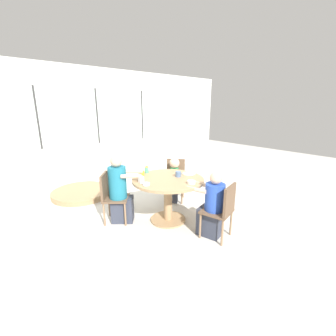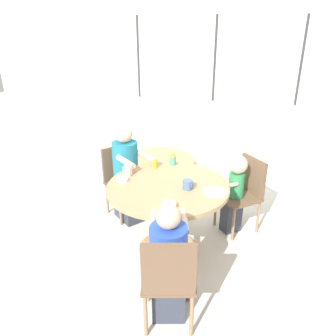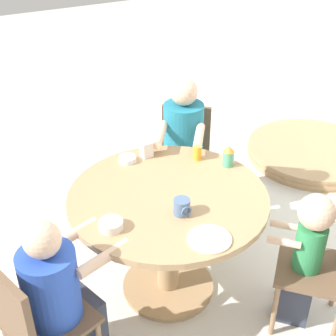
# 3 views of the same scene
# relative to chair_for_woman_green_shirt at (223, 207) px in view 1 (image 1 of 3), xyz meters

# --- Properties ---
(ground_plane) EXTENTS (16.00, 16.00, 0.00)m
(ground_plane) POSITION_rel_chair_for_woman_green_shirt_xyz_m (-0.26, 0.92, -0.50)
(ground_plane) COLOR beige
(wall_back_with_windows) EXTENTS (8.40, 0.08, 2.80)m
(wall_back_with_windows) POSITION_rel_chair_for_woman_green_shirt_xyz_m (-0.26, 3.74, 0.92)
(wall_back_with_windows) COLOR silver
(wall_back_with_windows) RESTS_ON ground_plane
(dining_table) EXTENTS (1.18, 1.18, 0.75)m
(dining_table) POSITION_rel_chair_for_woman_green_shirt_xyz_m (-0.26, 0.92, 0.07)
(dining_table) COLOR tan
(dining_table) RESTS_ON ground_plane
(chair_for_woman_green_shirt) EXTENTS (0.49, 0.49, 0.84)m
(chair_for_woman_green_shirt) POSITION_rel_chair_for_woman_green_shirt_xyz_m (0.00, 0.00, 0.00)
(chair_for_woman_green_shirt) COLOR brown
(chair_for_woman_green_shirt) RESTS_ON ground_plane
(chair_for_man_blue_shirt) EXTENTS (0.56, 0.56, 0.84)m
(chair_for_man_blue_shirt) POSITION_rel_chair_for_woman_green_shirt_xyz_m (-1.02, 1.52, 0.00)
(chair_for_man_blue_shirt) COLOR brown
(chair_for_man_blue_shirt) RESTS_ON ground_plane
(chair_for_toddler) EXTENTS (0.56, 0.56, 0.84)m
(chair_for_toddler) POSITION_rel_chair_for_woman_green_shirt_xyz_m (0.45, 1.57, 0.00)
(chair_for_toddler) COLOR brown
(chair_for_toddler) RESTS_ON ground_plane
(person_woman_green_shirt) EXTENTS (0.41, 0.57, 1.01)m
(person_woman_green_shirt) POSITION_rel_chair_for_woman_green_shirt_xyz_m (-0.05, 0.16, -0.05)
(person_woman_green_shirt) COLOR #333847
(person_woman_green_shirt) RESTS_ON ground_plane
(person_man_blue_shirt) EXTENTS (0.60, 0.56, 1.15)m
(person_man_blue_shirt) POSITION_rel_chair_for_woman_green_shirt_xyz_m (-0.89, 1.42, 0.02)
(person_man_blue_shirt) COLOR #333847
(person_man_blue_shirt) RESTS_ON ground_plane
(person_toddler) EXTENTS (0.34, 0.33, 0.91)m
(person_toddler) POSITION_rel_chair_for_woman_green_shirt_xyz_m (0.34, 1.47, -0.01)
(person_toddler) COLOR #333847
(person_toddler) RESTS_ON ground_plane
(coffee_mug) EXTENTS (0.10, 0.09, 0.09)m
(coffee_mug) POSITION_rel_chair_for_woman_green_shirt_xyz_m (-0.06, 0.90, 0.30)
(coffee_mug) COLOR slate
(coffee_mug) RESTS_ON dining_table
(sippy_cup) EXTENTS (0.07, 0.07, 0.14)m
(sippy_cup) POSITION_rel_chair_for_woman_green_shirt_xyz_m (-0.35, 1.42, 0.33)
(sippy_cup) COLOR #4CA57F
(sippy_cup) RESTS_ON dining_table
(juice_glass) EXTENTS (0.06, 0.06, 0.10)m
(juice_glass) POSITION_rel_chair_for_woman_green_shirt_xyz_m (-0.52, 1.29, 0.30)
(juice_glass) COLOR gold
(juice_glass) RESTS_ON dining_table
(milk_carton_small) EXTENTS (0.07, 0.07, 0.11)m
(milk_carton_small) POSITION_rel_chair_for_woman_green_shirt_xyz_m (-0.72, 1.02, 0.31)
(milk_carton_small) COLOR silver
(milk_carton_small) RESTS_ON dining_table
(bowl_white_shallow) EXTENTS (0.13, 0.13, 0.05)m
(bowl_white_shallow) POSITION_rel_chair_for_woman_green_shirt_xyz_m (-0.14, 0.51, 0.28)
(bowl_white_shallow) COLOR silver
(bowl_white_shallow) RESTS_ON dining_table
(bowl_cereal) EXTENTS (0.11, 0.11, 0.04)m
(bowl_cereal) POSITION_rel_chair_for_woman_green_shirt_xyz_m (-0.72, 0.88, 0.27)
(bowl_cereal) COLOR silver
(bowl_cereal) RESTS_ON dining_table
(plate_tortillas) EXTENTS (0.23, 0.23, 0.01)m
(plate_tortillas) POSITION_rel_chair_for_woman_green_shirt_xyz_m (0.19, 0.90, 0.26)
(plate_tortillas) COLOR beige
(plate_tortillas) RESTS_ON dining_table
(folded_table_stack) EXTENTS (1.24, 1.24, 0.12)m
(folded_table_stack) POSITION_rel_chair_for_woman_green_shirt_xyz_m (-1.04, 3.00, -0.44)
(folded_table_stack) COLOR tan
(folded_table_stack) RESTS_ON ground_plane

